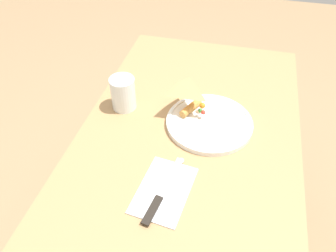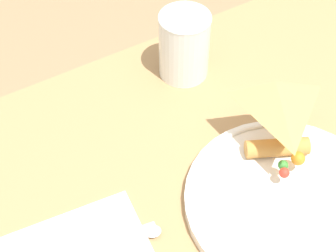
{
  "view_description": "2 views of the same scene",
  "coord_description": "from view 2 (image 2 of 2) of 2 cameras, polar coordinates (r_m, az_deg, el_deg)",
  "views": [
    {
      "loc": [
        -0.65,
        -0.1,
        1.41
      ],
      "look_at": [
        -0.01,
        0.05,
        0.79
      ],
      "focal_mm": 35.0,
      "sensor_mm": 36.0,
      "label": 1
    },
    {
      "loc": [
        -0.22,
        -0.28,
        1.29
      ],
      "look_at": [
        0.0,
        0.1,
        0.79
      ],
      "focal_mm": 55.0,
      "sensor_mm": 36.0,
      "label": 2
    }
  ],
  "objects": [
    {
      "name": "dining_table",
      "position": [
        0.77,
        3.68,
        -13.55
      ],
      "size": [
        1.16,
        0.64,
        0.73
      ],
      "color": "#A87F51",
      "rests_on": "ground_plane"
    },
    {
      "name": "plate_pizza",
      "position": [
        0.67,
        13.06,
        -7.65
      ],
      "size": [
        0.26,
        0.26,
        0.05
      ],
      "color": "white",
      "rests_on": "dining_table"
    },
    {
      "name": "milk_glass",
      "position": [
        0.79,
        1.79,
        8.64
      ],
      "size": [
        0.08,
        0.08,
        0.11
      ],
      "color": "white",
      "rests_on": "dining_table"
    }
  ]
}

